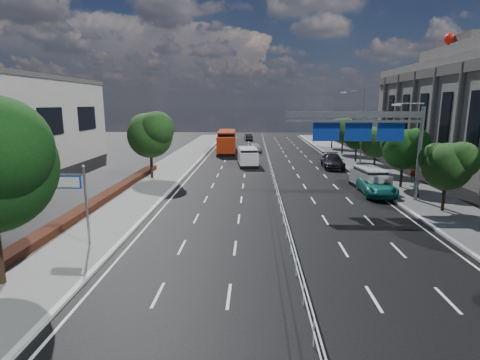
{
  "coord_description": "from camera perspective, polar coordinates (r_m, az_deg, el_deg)",
  "views": [
    {
      "loc": [
        -1.89,
        -18.38,
        7.38
      ],
      "look_at": [
        -2.76,
        5.97,
        2.4
      ],
      "focal_mm": 28.0,
      "sensor_mm": 36.0,
      "label": 1
    }
  ],
  "objects": [
    {
      "name": "streetlight_far",
      "position": [
        46.13,
        17.81,
        8.31
      ],
      "size": [
        2.78,
        2.4,
        9.0
      ],
      "color": "gray",
      "rests_on": "ground"
    },
    {
      "name": "toilet_sign",
      "position": [
        20.97,
        -23.63,
        -1.65
      ],
      "size": [
        1.62,
        0.18,
        4.34
      ],
      "color": "gray",
      "rests_on": "ground"
    },
    {
      "name": "median_fence",
      "position": [
        41.5,
        4.63,
        2.01
      ],
      "size": [
        0.05,
        85.0,
        1.02
      ],
      "color": "silver",
      "rests_on": "ground"
    },
    {
      "name": "far_tree_e",
      "position": [
        42.62,
        20.09,
        5.71
      ],
      "size": [
        3.63,
        3.38,
        5.13
      ],
      "color": "black",
      "rests_on": "ground"
    },
    {
      "name": "parked_car_teal",
      "position": [
        32.73,
        20.14,
        -0.89
      ],
      "size": [
        2.77,
        5.42,
        1.47
      ],
      "primitive_type": "imported",
      "rotation": [
        0.0,
        0.0,
        -0.07
      ],
      "color": "#1D8374",
      "rests_on": "ground"
    },
    {
      "name": "pedestrian_a",
      "position": [
        39.34,
        24.88,
        1.22
      ],
      "size": [
        0.76,
        0.59,
        1.84
      ],
      "primitive_type": "imported",
      "rotation": [
        0.0,
        0.0,
        3.39
      ],
      "color": "gray",
      "rests_on": "sidewalk_far"
    },
    {
      "name": "far_tree_h",
      "position": [
        64.34,
        13.95,
        7.69
      ],
      "size": [
        3.41,
        3.18,
        4.91
      ],
      "color": "black",
      "rests_on": "ground"
    },
    {
      "name": "overhead_gantry",
      "position": [
        29.77,
        19.06,
        7.51
      ],
      "size": [
        10.24,
        0.38,
        7.45
      ],
      "color": "gray",
      "rests_on": "ground"
    },
    {
      "name": "sidewalk_near",
      "position": [
        22.0,
        -24.32,
        -8.93
      ],
      "size": [
        5.0,
        140.0,
        0.14
      ],
      "primitive_type": "cube",
      "color": "slate",
      "rests_on": "ground"
    },
    {
      "name": "far_tree_g",
      "position": [
        57.01,
        15.5,
        7.49
      ],
      "size": [
        3.96,
        3.69,
        5.45
      ],
      "color": "black",
      "rests_on": "ground"
    },
    {
      "name": "far_tree_c",
      "position": [
        28.83,
        29.14,
        2.2
      ],
      "size": [
        3.52,
        3.28,
        4.94
      ],
      "color": "black",
      "rests_on": "ground"
    },
    {
      "name": "kerb_far",
      "position": [
        22.58,
        31.15,
        -9.08
      ],
      "size": [
        0.25,
        140.0,
        0.15
      ],
      "primitive_type": "cube",
      "color": "silver",
      "rests_on": "ground"
    },
    {
      "name": "hedge_near",
      "position": [
        26.95,
        -23.17,
        -4.51
      ],
      "size": [
        1.0,
        36.0,
        0.44
      ],
      "primitive_type": "cube",
      "color": "black",
      "rests_on": "sidewalk_near"
    },
    {
      "name": "far_tree_d",
      "position": [
        35.58,
        23.78,
        4.62
      ],
      "size": [
        3.85,
        3.59,
        5.34
      ],
      "color": "black",
      "rests_on": "ground"
    },
    {
      "name": "near_car_silver",
      "position": [
        58.8,
        2.37,
        5.04
      ],
      "size": [
        1.88,
        4.3,
        1.44
      ],
      "primitive_type": "imported",
      "rotation": [
        0.0,
        0.0,
        3.1
      ],
      "color": "#A2A5A9",
      "rests_on": "ground"
    },
    {
      "name": "silver_minivan",
      "position": [
        34.55,
        19.15,
        0.16
      ],
      "size": [
        2.5,
        4.8,
        1.91
      ],
      "rotation": [
        0.0,
        0.0,
        0.12
      ],
      "color": "black",
      "rests_on": "ground"
    },
    {
      "name": "near_tree_back",
      "position": [
        37.82,
        -13.48,
        7.04
      ],
      "size": [
        4.84,
        4.51,
        6.69
      ],
      "color": "black",
      "rests_on": "ground"
    },
    {
      "name": "pedestrian_b",
      "position": [
        32.63,
        25.14,
        -0.98
      ],
      "size": [
        0.86,
        0.73,
        1.56
      ],
      "primitive_type": "imported",
      "rotation": [
        0.0,
        0.0,
        2.95
      ],
      "color": "gray",
      "rests_on": "sidewalk_far"
    },
    {
      "name": "white_minivan",
      "position": [
        45.27,
        1.18,
        3.54
      ],
      "size": [
        2.67,
        5.22,
        2.18
      ],
      "rotation": [
        0.0,
        0.0,
        0.1
      ],
      "color": "black",
      "rests_on": "ground"
    },
    {
      "name": "kerb_near",
      "position": [
        21.03,
        -18.12,
        -9.4
      ],
      "size": [
        0.25,
        140.0,
        0.15
      ],
      "primitive_type": "cube",
      "color": "silver",
      "rests_on": "ground"
    },
    {
      "name": "red_bus",
      "position": [
        57.78,
        -2.01,
        5.94
      ],
      "size": [
        3.08,
        11.27,
        3.34
      ],
      "rotation": [
        0.0,
        0.0,
        0.04
      ],
      "color": "black",
      "rests_on": "ground"
    },
    {
      "name": "far_tree_f",
      "position": [
        49.78,
        17.45,
        6.54
      ],
      "size": [
        3.52,
        3.28,
        5.02
      ],
      "color": "black",
      "rests_on": "ground"
    },
    {
      "name": "near_car_dark",
      "position": [
        77.0,
        1.27,
        6.55
      ],
      "size": [
        1.93,
        4.18,
        1.33
      ],
      "primitive_type": "imported",
      "rotation": [
        0.0,
        0.0,
        3.28
      ],
      "color": "black",
      "rests_on": "ground"
    },
    {
      "name": "parked_car_dark",
      "position": [
        44.96,
        13.92,
        2.81
      ],
      "size": [
        2.55,
        5.68,
        1.62
      ],
      "primitive_type": "imported",
      "rotation": [
        0.0,
        0.0,
        -0.05
      ],
      "color": "black",
      "rests_on": "ground"
    },
    {
      "name": "ground",
      "position": [
        19.9,
        7.46,
        -10.32
      ],
      "size": [
        160.0,
        160.0,
        0.0
      ],
      "primitive_type": "plane",
      "color": "black",
      "rests_on": "ground"
    }
  ]
}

